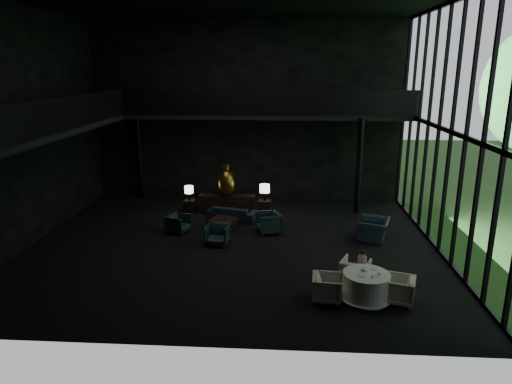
# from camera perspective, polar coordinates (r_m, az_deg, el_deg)

# --- Properties ---
(floor) EXTENTS (14.00, 12.00, 0.02)m
(floor) POSITION_cam_1_polar(r_m,az_deg,el_deg) (15.94, -2.82, -6.66)
(floor) COLOR black
(floor) RESTS_ON ground
(wall_back) EXTENTS (14.00, 0.04, 8.00)m
(wall_back) POSITION_cam_1_polar(r_m,az_deg,el_deg) (20.85, -1.11, 9.90)
(wall_back) COLOR black
(wall_back) RESTS_ON ground
(wall_front) EXTENTS (14.00, 0.04, 8.00)m
(wall_front) POSITION_cam_1_polar(r_m,az_deg,el_deg) (9.07, -7.34, 2.73)
(wall_front) COLOR black
(wall_front) RESTS_ON ground
(wall_left) EXTENTS (0.04, 12.00, 8.00)m
(wall_left) POSITION_cam_1_polar(r_m,az_deg,el_deg) (17.19, -27.08, 7.10)
(wall_left) COLOR black
(wall_left) RESTS_ON ground
(curtain_wall) EXTENTS (0.20, 12.00, 8.00)m
(curtain_wall) POSITION_cam_1_polar(r_m,az_deg,el_deg) (15.72, 23.24, 6.92)
(curtain_wall) COLOR black
(curtain_wall) RESTS_ON ground
(mezzanine_left) EXTENTS (2.00, 12.00, 0.25)m
(mezzanine_left) POSITION_cam_1_polar(r_m,az_deg,el_deg) (16.71, -24.10, 7.25)
(mezzanine_left) COLOR black
(mezzanine_left) RESTS_ON wall_left
(mezzanine_back) EXTENTS (12.00, 2.00, 0.25)m
(mezzanine_back) POSITION_cam_1_polar(r_m,az_deg,el_deg) (19.80, 1.57, 9.61)
(mezzanine_back) COLOR black
(mezzanine_back) RESTS_ON wall_back
(railing_left) EXTENTS (0.06, 12.00, 1.00)m
(railing_left) POSITION_cam_1_polar(r_m,az_deg,el_deg) (16.21, -21.15, 9.49)
(railing_left) COLOR black
(railing_left) RESTS_ON mezzanine_left
(railing_back) EXTENTS (12.00, 0.06, 1.00)m
(railing_back) POSITION_cam_1_polar(r_m,az_deg,el_deg) (18.75, 1.47, 11.14)
(railing_back) COLOR black
(railing_back) RESTS_ON mezzanine_back
(column_nw) EXTENTS (0.24, 0.24, 4.00)m
(column_nw) POSITION_cam_1_polar(r_m,az_deg,el_deg) (21.83, -14.39, 4.37)
(column_nw) COLOR black
(column_nw) RESTS_ON floor
(column_ne) EXTENTS (0.24, 0.24, 4.00)m
(column_ne) POSITION_cam_1_polar(r_m,az_deg,el_deg) (19.35, 12.75, 3.11)
(column_ne) COLOR black
(column_ne) RESTS_ON floor
(console) EXTENTS (2.35, 0.53, 0.75)m
(console) POSITION_cam_1_polar(r_m,az_deg,el_deg) (19.40, -3.64, -1.46)
(console) COLOR black
(console) RESTS_ON floor
(bronze_urn) EXTENTS (0.73, 0.73, 1.35)m
(bronze_urn) POSITION_cam_1_polar(r_m,az_deg,el_deg) (19.05, -3.72, 1.19)
(bronze_urn) COLOR brown
(bronze_urn) RESTS_ON console
(side_table_left) EXTENTS (0.47, 0.47, 0.52)m
(side_table_left) POSITION_cam_1_polar(r_m,az_deg,el_deg) (19.69, -8.26, -1.69)
(side_table_left) COLOR black
(side_table_left) RESTS_ON floor
(table_lamp_left) EXTENTS (0.37, 0.37, 0.62)m
(table_lamp_left) POSITION_cam_1_polar(r_m,az_deg,el_deg) (19.43, -8.38, 0.22)
(table_lamp_left) COLOR black
(table_lamp_left) RESTS_ON side_table_left
(side_table_right) EXTENTS (0.51, 0.51, 0.57)m
(side_table_right) POSITION_cam_1_polar(r_m,az_deg,el_deg) (19.26, 1.08, -1.85)
(side_table_right) COLOR black
(side_table_right) RESTS_ON floor
(table_lamp_right) EXTENTS (0.42, 0.42, 0.70)m
(table_lamp_right) POSITION_cam_1_polar(r_m,az_deg,el_deg) (18.97, 1.09, 0.36)
(table_lamp_right) COLOR black
(table_lamp_right) RESTS_ON side_table_right
(sofa) EXTENTS (1.92, 0.98, 0.72)m
(sofa) POSITION_cam_1_polar(r_m,az_deg,el_deg) (18.41, -3.01, -2.42)
(sofa) COLOR black
(sofa) RESTS_ON floor
(lounge_armchair_west) EXTENTS (0.86, 0.88, 0.72)m
(lounge_armchair_west) POSITION_cam_1_polar(r_m,az_deg,el_deg) (17.26, -9.67, -3.85)
(lounge_armchair_west) COLOR black
(lounge_armchair_west) RESTS_ON floor
(lounge_armchair_east) EXTENTS (1.09, 1.13, 0.94)m
(lounge_armchair_east) POSITION_cam_1_polar(r_m,az_deg,el_deg) (16.94, 1.58, -3.61)
(lounge_armchair_east) COLOR black
(lounge_armchair_east) RESTS_ON floor
(lounge_armchair_south) EXTENTS (0.88, 0.84, 0.82)m
(lounge_armchair_south) POSITION_cam_1_polar(r_m,az_deg,el_deg) (15.91, -4.82, -5.16)
(lounge_armchair_south) COLOR black
(lounge_armchair_south) RESTS_ON floor
(window_armchair) EXTENTS (1.18, 1.47, 1.11)m
(window_armchair) POSITION_cam_1_polar(r_m,az_deg,el_deg) (16.76, 14.49, -4.01)
(window_armchair) COLOR #152A2F
(window_armchair) RESTS_ON floor
(coffee_table) EXTENTS (1.21, 1.21, 0.41)m
(coffee_table) POSITION_cam_1_polar(r_m,az_deg,el_deg) (17.41, -4.22, -4.05)
(coffee_table) COLOR black
(coffee_table) RESTS_ON floor
(dining_table) EXTENTS (1.39, 1.39, 0.75)m
(dining_table) POSITION_cam_1_polar(r_m,az_deg,el_deg) (12.64, 13.54, -11.59)
(dining_table) COLOR white
(dining_table) RESTS_ON floor
(dining_chair_north) EXTENTS (0.97, 0.94, 0.77)m
(dining_chair_north) POSITION_cam_1_polar(r_m,az_deg,el_deg) (13.47, 12.29, -9.50)
(dining_chair_north) COLOR #9D9992
(dining_chair_north) RESTS_ON floor
(dining_chair_east) EXTENTS (0.91, 0.94, 0.78)m
(dining_chair_east) POSITION_cam_1_polar(r_m,az_deg,el_deg) (12.71, 17.44, -11.42)
(dining_chair_east) COLOR #9D9C9A
(dining_chair_east) RESTS_ON floor
(dining_chair_west) EXTENTS (0.77, 0.81, 0.78)m
(dining_chair_west) POSITION_cam_1_polar(r_m,az_deg,el_deg) (12.37, 8.88, -11.62)
(dining_chair_west) COLOR #9D9B95
(dining_chair_west) RESTS_ON floor
(child) EXTENTS (0.25, 0.25, 0.54)m
(child) POSITION_cam_1_polar(r_m,az_deg,el_deg) (13.35, 13.14, -8.22)
(child) COLOR #D49DBC
(child) RESTS_ON dining_chair_north
(plate_a) EXTENTS (0.25, 0.25, 0.01)m
(plate_a) POSITION_cam_1_polar(r_m,az_deg,el_deg) (12.29, 13.04, -10.14)
(plate_a) COLOR white
(plate_a) RESTS_ON dining_table
(plate_b) EXTENTS (0.24, 0.24, 0.01)m
(plate_b) POSITION_cam_1_polar(r_m,az_deg,el_deg) (12.75, 14.42, -9.28)
(plate_b) COLOR white
(plate_b) RESTS_ON dining_table
(saucer) EXTENTS (0.21, 0.21, 0.01)m
(saucer) POSITION_cam_1_polar(r_m,az_deg,el_deg) (12.39, 14.87, -10.06)
(saucer) COLOR white
(saucer) RESTS_ON dining_table
(coffee_cup) EXTENTS (0.10, 0.10, 0.06)m
(coffee_cup) POSITION_cam_1_polar(r_m,az_deg,el_deg) (12.46, 15.14, -9.75)
(coffee_cup) COLOR white
(coffee_cup) RESTS_ON saucer
(cereal_bowl) EXTENTS (0.17, 0.17, 0.08)m
(cereal_bowl) POSITION_cam_1_polar(r_m,az_deg,el_deg) (12.58, 13.36, -9.39)
(cereal_bowl) COLOR white
(cereal_bowl) RESTS_ON dining_table
(cream_pot) EXTENTS (0.07, 0.07, 0.06)m
(cream_pot) POSITION_cam_1_polar(r_m,az_deg,el_deg) (12.23, 14.33, -10.23)
(cream_pot) COLOR #99999E
(cream_pot) RESTS_ON dining_table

